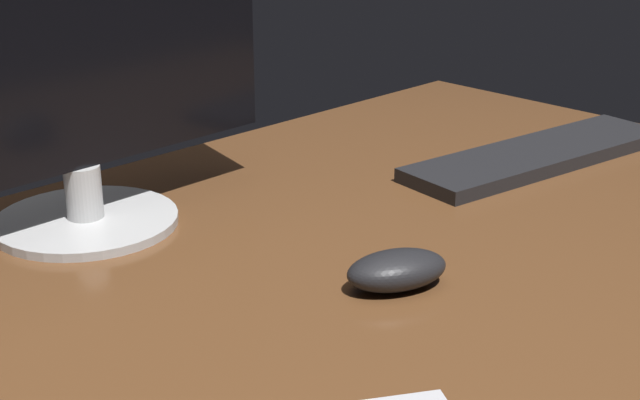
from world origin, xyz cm
name	(u,v)px	position (x,y,z in cm)	size (l,w,h in cm)	color
desk	(344,254)	(0.00, 0.00, 1.00)	(140.00, 84.00, 2.00)	brown
monitor	(70,54)	(-17.42, 26.00, 22.71)	(53.00, 21.77, 40.14)	#BBBBBB
keyboard	(539,155)	(41.46, 1.21, 2.98)	(44.61, 11.62, 1.95)	black
computer_mouse	(397,270)	(-3.95, -11.13, 3.97)	(10.83, 6.21, 3.95)	black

